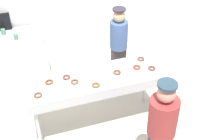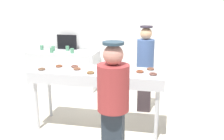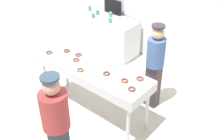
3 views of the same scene
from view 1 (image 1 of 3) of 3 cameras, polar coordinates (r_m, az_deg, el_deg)
The scene contains 16 objects.
ground_plane at distance 5.05m, azimuth -2.80°, elevation -10.10°, with size 16.00×16.00×0.00m, color beige.
fryer_conveyor at distance 4.45m, azimuth -3.13°, elevation -2.25°, with size 2.09×0.66×0.98m.
chocolate_donut_0 at distance 4.41m, azimuth -8.75°, elevation -1.36°, with size 0.12×0.12×0.03m, color brown.
chocolate_donut_1 at distance 4.76m, azimuth 5.56°, elevation 2.14°, with size 0.12×0.12×0.03m, color brown.
chocolate_donut_2 at distance 4.57m, azimuth 4.78°, elevation 0.55°, with size 0.12×0.12×0.03m, color brown.
chocolate_donut_3 at distance 4.45m, azimuth 0.98°, elevation -0.43°, with size 0.12×0.12×0.03m, color brown.
chocolate_donut_4 at distance 4.31m, azimuth -7.19°, elevation -2.23°, with size 0.12×0.12×0.03m, color brown.
chocolate_donut_5 at distance 4.22m, azimuth -3.10°, elevation -2.89°, with size 0.12×0.12×0.03m, color brown.
chocolate_donut_6 at distance 4.17m, azimuth -14.03°, elevation -4.70°, with size 0.12×0.12×0.03m, color brown.
chocolate_donut_7 at distance 4.36m, azimuth -11.96°, elevation -2.26°, with size 0.12×0.12×0.03m, color brown.
chocolate_donut_8 at distance 4.57m, azimuth 7.63°, elevation 0.36°, with size 0.12×0.12×0.03m, color brown.
worker_baker at distance 5.28m, azimuth 1.28°, elevation 4.71°, with size 0.31×0.31×1.59m.
customer_waiting at distance 3.75m, azimuth 9.48°, elevation -10.80°, with size 0.36×0.36×1.63m.
prep_counter at distance 6.16m, azimuth -19.85°, elevation 2.43°, with size 1.60×0.63×0.86m, color #B7BABF.
paper_cup_3 at distance 6.00m, azimuth -20.15°, elevation 6.90°, with size 0.08×0.08×0.11m, color #4C8C66.
paper_cup_4 at distance 5.76m, azimuth -17.97°, elevation 6.10°, with size 0.08×0.08×0.11m, color #4C8C66.
Camera 1 is at (-0.88, -3.36, 3.66)m, focal length 47.63 mm.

